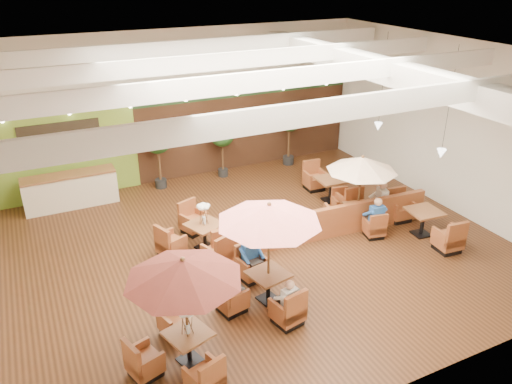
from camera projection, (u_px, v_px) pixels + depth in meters
room at (243, 115)px, 14.13m from camera, size 14.04×14.00×5.52m
service_counter at (71, 190)px, 16.75m from camera, size 3.00×0.75×1.18m
booth_divider at (325, 223)px, 14.84m from camera, size 7.07×0.61×0.98m
table_0 at (182, 290)px, 9.65m from camera, size 2.48×2.62×2.55m
table_1 at (266, 232)px, 11.48m from camera, size 2.59×2.71×2.68m
table_2 at (361, 178)px, 15.13m from camera, size 2.37×2.37×2.34m
table_3 at (196, 236)px, 14.22m from camera, size 2.01×2.86×1.57m
table_4 at (423, 223)px, 15.07m from camera, size 1.01×2.81×1.04m
table_5 at (331, 190)px, 17.21m from camera, size 0.99×2.81×1.05m
topiary_0 at (157, 142)px, 17.65m from camera, size 1.02×1.02×2.36m
topiary_1 at (222, 137)px, 18.70m from camera, size 0.92×0.92×2.14m
topiary_2 at (289, 120)px, 19.73m from camera, size 1.07×1.07×2.48m
diner_0 at (288, 297)px, 11.21m from camera, size 0.39×0.33×0.74m
diner_1 at (251, 254)px, 12.79m from camera, size 0.42×0.36×0.82m
diner_2 at (231, 285)px, 11.62m from camera, size 0.32×0.39×0.75m
diner_3 at (376, 214)px, 14.78m from camera, size 0.43×0.35×0.85m
diner_4 at (380, 197)px, 15.81m from camera, size 0.41×0.46×0.86m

